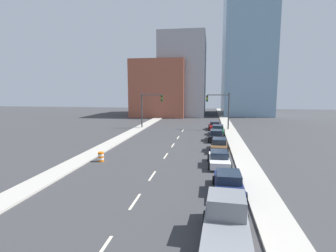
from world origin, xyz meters
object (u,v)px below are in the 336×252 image
traffic_signal_left (147,105)px  sedan_brown (219,145)px  sedan_white (219,159)px  sedan_navy (228,183)px  sedan_green (218,130)px  traffic_barrel (101,157)px  traffic_signal_right (222,106)px  pickup_truck_gray (226,227)px  sedan_red (215,126)px  sedan_black (216,136)px

traffic_signal_left → sedan_brown: 21.04m
traffic_signal_left → sedan_brown: (12.44, -16.59, -3.54)m
sedan_brown → sedan_white: bearing=-88.9°
sedan_navy → sedan_white: size_ratio=1.03×
sedan_white → sedan_green: bearing=87.2°
sedan_white → traffic_barrel: bearing=-179.6°
traffic_signal_left → sedan_white: bearing=-61.8°
sedan_white → traffic_signal_right: bearing=85.4°
traffic_signal_right → traffic_barrel: (-12.62, -23.09, -3.72)m
traffic_signal_right → traffic_barrel: size_ratio=6.87×
pickup_truck_gray → sedan_brown: bearing=91.8°
traffic_signal_left → sedan_green: traffic_signal_left is taller
traffic_signal_right → sedan_brown: bearing=-93.5°
sedan_green → sedan_red: 5.42m
sedan_green → sedan_black: bearing=-91.8°
sedan_navy → sedan_black: (-0.39, 18.73, 0.04)m
sedan_green → sedan_red: sedan_green is taller
sedan_white → traffic_signal_left: bearing=116.7°
sedan_brown → sedan_black: bearing=95.4°
traffic_barrel → sedan_black: size_ratio=0.21×
traffic_signal_left → sedan_white: 26.02m
traffic_barrel → sedan_white: (11.37, 0.39, 0.16)m
traffic_signal_left → sedan_white: (12.19, -22.71, -3.56)m
sedan_brown → sedan_green: 11.37m
traffic_signal_left → traffic_barrel: traffic_signal_left is taller
traffic_barrel → sedan_green: (11.78, 17.87, 0.21)m
sedan_red → pickup_truck_gray: bearing=-90.8°
sedan_white → sedan_green: 17.49m
traffic_barrel → sedan_brown: size_ratio=0.21×
sedan_white → sedan_red: size_ratio=1.06×
pickup_truck_gray → sedan_white: bearing=92.4°
sedan_black → traffic_signal_left: bearing=141.4°
sedan_brown → traffic_signal_left: bearing=130.2°
pickup_truck_gray → sedan_red: pickup_truck_gray is taller
sedan_white → sedan_red: bearing=88.5°
traffic_signal_left → sedan_red: traffic_signal_left is taller
sedan_brown → sedan_black: sedan_black is taller
traffic_signal_right → pickup_truck_gray: 35.63m
traffic_signal_left → sedan_navy: (12.61, -29.11, -3.55)m
sedan_green → sedan_white: bearing=-89.0°
pickup_truck_gray → traffic_signal_right: bearing=90.7°
pickup_truck_gray → sedan_white: pickup_truck_gray is taller
traffic_barrel → pickup_truck_gray: pickup_truck_gray is taller
sedan_brown → sedan_navy: bearing=-85.9°
sedan_brown → sedan_black: size_ratio=1.01×
traffic_signal_right → pickup_truck_gray: bearing=-92.2°
sedan_black → sedan_red: 10.56m
traffic_barrel → sedan_navy: sedan_navy is taller
traffic_signal_right → sedan_navy: bearing=-91.6°
traffic_signal_right → sedan_black: (-1.22, -10.38, -3.51)m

